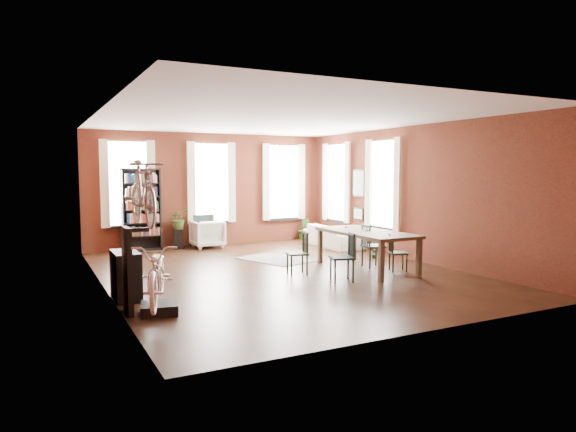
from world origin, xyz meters
TOP-DOWN VIEW (x-y plane):
  - room at (0.25, 0.62)m, footprint 9.00×9.04m
  - dining_table at (1.79, -0.59)m, footprint 1.14×2.47m
  - dining_chair_a at (0.68, -1.36)m, footprint 0.55×0.55m
  - dining_chair_b at (0.22, -0.38)m, footprint 0.48×0.48m
  - dining_chair_c at (2.32, -1.02)m, footprint 0.48×0.48m
  - dining_chair_d at (2.12, -0.40)m, footprint 0.48×0.48m
  - bookshelf at (-2.00, 4.30)m, footprint 1.00×0.32m
  - white_armchair at (-0.27, 4.06)m, footprint 0.83×0.78m
  - cream_sofa at (2.95, 2.60)m, footprint 0.61×2.08m
  - striped_rug at (0.56, 1.43)m, footprint 1.56×1.97m
  - bike_trainer at (-2.99, -2.01)m, footprint 0.63×0.63m
  - bike_wall_rack at (-3.40, -1.80)m, footprint 0.16×0.60m
  - console_table at (-3.28, -0.90)m, footprint 0.40×0.80m
  - plant_stand at (-1.04, 4.23)m, footprint 0.32×0.32m
  - plant_by_sofa at (2.93, 4.30)m, footprint 0.61×0.75m
  - plant_small at (2.79, 0.49)m, footprint 0.30×0.43m
  - bicycle_floor at (-3.00, -2.05)m, footprint 0.87×1.08m
  - bicycle_hung at (-3.15, -1.80)m, footprint 0.47×1.00m
  - plant_on_stand at (-1.01, 4.22)m, footprint 0.63×0.67m

SIDE VIEW (x-z plane):
  - striped_rug at x=0.56m, z-range 0.00..0.01m
  - plant_small at x=2.79m, z-range 0.00..0.14m
  - bike_trainer at x=-2.99m, z-range 0.00..0.16m
  - plant_by_sofa at x=2.93m, z-range 0.00..0.30m
  - plant_stand at x=-1.04m, z-range 0.00..0.53m
  - dining_chair_c at x=2.32m, z-range 0.00..0.79m
  - console_table at x=-3.28m, z-range 0.00..0.80m
  - cream_sofa at x=2.95m, z-range 0.00..0.81m
  - dining_table at x=1.79m, z-range 0.00..0.84m
  - white_armchair at x=-0.27m, z-range 0.00..0.84m
  - dining_chair_b at x=0.22m, z-range 0.00..0.88m
  - dining_chair_d at x=2.12m, z-range 0.00..0.94m
  - dining_chair_a at x=0.68m, z-range 0.00..0.94m
  - bike_wall_rack at x=-3.40m, z-range 0.00..1.30m
  - plant_on_stand at x=-1.01m, z-range 0.53..0.99m
  - bicycle_floor at x=-3.00m, z-range 0.16..1.94m
  - bookshelf at x=-2.00m, z-range 0.00..2.20m
  - bicycle_hung at x=-3.15m, z-range 1.30..2.96m
  - room at x=0.25m, z-range 0.53..3.75m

